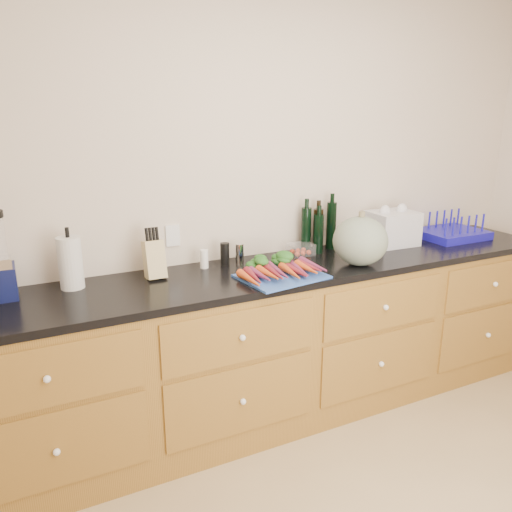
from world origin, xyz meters
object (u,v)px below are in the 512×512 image
cutting_board (282,276)px  paper_towel (70,263)px  carrots (278,268)px  dish_rack (451,232)px  tomato_box (300,249)px  squash (360,241)px  knife_block (154,259)px

cutting_board → paper_towel: 1.08m
paper_towel → cutting_board: bearing=-17.3°
carrots → dish_rack: size_ratio=1.04×
tomato_box → dish_rack: (1.17, -0.09, 0.01)m
paper_towel → tomato_box: size_ratio=1.74×
paper_towel → tomato_box: (1.34, 0.01, -0.10)m
tomato_box → paper_towel: bearing=-179.6°
carrots → squash: size_ratio=1.44×
carrots → dish_rack: 1.50m
paper_towel → dish_rack: 2.52m
knife_block → tomato_box: bearing=1.9°
knife_block → tomato_box: 0.93m
squash → dish_rack: size_ratio=0.72×
paper_towel → tomato_box: 1.34m
carrots → dish_rack: dish_rack is taller
squash → paper_towel: size_ratio=1.20×
paper_towel → dish_rack: bearing=-1.8°
paper_towel → knife_block: size_ratio=1.31×
cutting_board → squash: (0.51, 0.01, 0.14)m
squash → paper_towel: squash is taller
paper_towel → dish_rack: paper_towel is taller
squash → paper_towel: (-1.54, 0.31, -0.01)m
cutting_board → dish_rack: size_ratio=0.99×
tomato_box → squash: bearing=-58.2°
cutting_board → dish_rack: bearing=9.2°
cutting_board → tomato_box: bearing=46.4°
knife_block → dish_rack: size_ratio=0.46×
tomato_box → dish_rack: size_ratio=0.35×
squash → paper_towel: 1.57m
paper_towel → dish_rack: (2.51, -0.08, -0.09)m
carrots → squash: squash is taller
cutting_board → carrots: (0.00, 0.04, 0.03)m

